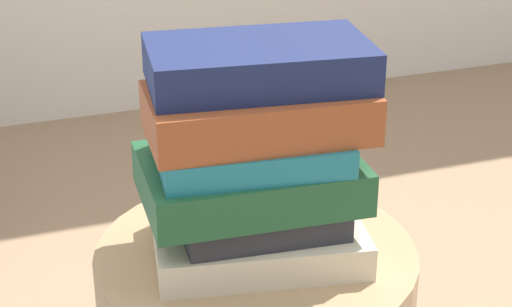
{
  "coord_description": "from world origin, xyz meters",
  "views": [
    {
      "loc": [
        -0.36,
        -1.03,
        1.2
      ],
      "look_at": [
        0.0,
        0.0,
        0.7
      ],
      "focal_mm": 61.96,
      "sensor_mm": 36.0,
      "label": 1
    }
  ],
  "objects": [
    {
      "name": "book_cream",
      "position": [
        0.0,
        -0.01,
        0.58
      ],
      "size": [
        0.32,
        0.25,
        0.05
      ],
      "primitive_type": "cube",
      "rotation": [
        0.0,
        0.0,
        -0.18
      ],
      "color": "beige",
      "rests_on": "side_table"
    },
    {
      "name": "book_charcoal",
      "position": [
        -0.0,
        0.0,
        0.62
      ],
      "size": [
        0.24,
        0.21,
        0.04
      ],
      "primitive_type": "cube",
      "rotation": [
        0.0,
        0.0,
        -0.09
      ],
      "color": "#28282D",
      "rests_on": "book_cream"
    },
    {
      "name": "book_forest",
      "position": [
        -0.01,
        -0.0,
        0.67
      ],
      "size": [
        0.31,
        0.22,
        0.06
      ],
      "primitive_type": "cube",
      "rotation": [
        0.0,
        0.0,
        -0.06
      ],
      "color": "#1E512D",
      "rests_on": "book_charcoal"
    },
    {
      "name": "book_teal",
      "position": [
        -0.01,
        -0.01,
        0.72
      ],
      "size": [
        0.27,
        0.2,
        0.04
      ],
      "primitive_type": "cube",
      "rotation": [
        0.0,
        0.0,
        -0.12
      ],
      "color": "#1E727F",
      "rests_on": "book_forest"
    },
    {
      "name": "book_rust",
      "position": [
        0.0,
        -0.01,
        0.77
      ],
      "size": [
        0.31,
        0.18,
        0.06
      ],
      "primitive_type": "cube",
      "rotation": [
        0.0,
        0.0,
        -0.09
      ],
      "color": "#994723",
      "rests_on": "book_teal"
    },
    {
      "name": "book_navy",
      "position": [
        0.01,
        0.01,
        0.83
      ],
      "size": [
        0.31,
        0.2,
        0.06
      ],
      "primitive_type": "cube",
      "rotation": [
        0.0,
        0.0,
        -0.13
      ],
      "color": "#19234C",
      "rests_on": "book_rust"
    }
  ]
}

